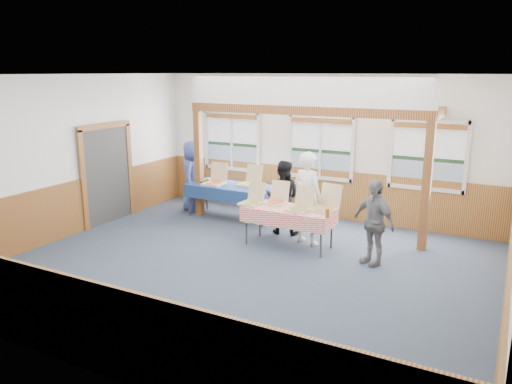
% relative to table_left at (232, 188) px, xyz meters
% --- Properties ---
extents(floor, '(8.00, 8.00, 0.00)m').
position_rel_table_left_xyz_m(floor, '(1.69, -2.42, -0.71)').
color(floor, '#2B3846').
rests_on(floor, ground).
extents(ceiling, '(8.00, 8.00, 0.00)m').
position_rel_table_left_xyz_m(ceiling, '(1.69, -2.42, 2.49)').
color(ceiling, white).
rests_on(ceiling, wall_back).
extents(wall_back, '(8.00, 0.00, 8.00)m').
position_rel_table_left_xyz_m(wall_back, '(1.69, 1.08, 0.89)').
color(wall_back, silver).
rests_on(wall_back, floor).
extents(wall_front, '(8.00, 0.00, 8.00)m').
position_rel_table_left_xyz_m(wall_front, '(1.69, -5.92, 0.89)').
color(wall_front, silver).
rests_on(wall_front, floor).
extents(wall_left, '(0.00, 8.00, 8.00)m').
position_rel_table_left_xyz_m(wall_left, '(-2.31, -2.42, 0.89)').
color(wall_left, silver).
rests_on(wall_left, floor).
extents(wainscot_back, '(7.98, 0.05, 1.10)m').
position_rel_table_left_xyz_m(wainscot_back, '(1.69, 1.05, -0.16)').
color(wainscot_back, brown).
rests_on(wainscot_back, floor).
extents(wainscot_front, '(7.98, 0.05, 1.10)m').
position_rel_table_left_xyz_m(wainscot_front, '(1.69, -5.90, -0.16)').
color(wainscot_front, brown).
rests_on(wainscot_front, floor).
extents(wainscot_left, '(0.05, 6.98, 1.10)m').
position_rel_table_left_xyz_m(wainscot_left, '(-2.29, -2.42, -0.16)').
color(wainscot_left, brown).
rests_on(wainscot_left, floor).
extents(wainscot_right, '(0.05, 6.98, 1.10)m').
position_rel_table_left_xyz_m(wainscot_right, '(5.66, -2.42, -0.16)').
color(wainscot_right, brown).
rests_on(wainscot_right, floor).
extents(cased_opening, '(0.06, 1.30, 2.10)m').
position_rel_table_left_xyz_m(cased_opening, '(-2.27, -1.52, 0.34)').
color(cased_opening, '#323232').
rests_on(cased_opening, wall_left).
extents(window_left, '(1.56, 0.10, 1.46)m').
position_rel_table_left_xyz_m(window_left, '(-0.61, 1.04, 0.97)').
color(window_left, silver).
rests_on(window_left, wall_back).
extents(window_mid, '(1.56, 0.10, 1.46)m').
position_rel_table_left_xyz_m(window_mid, '(1.69, 1.04, 0.97)').
color(window_mid, silver).
rests_on(window_mid, wall_back).
extents(window_right, '(1.56, 0.10, 1.46)m').
position_rel_table_left_xyz_m(window_right, '(3.99, 1.04, 0.97)').
color(window_right, silver).
rests_on(window_right, wall_back).
extents(post_left, '(0.15, 0.15, 2.40)m').
position_rel_table_left_xyz_m(post_left, '(-0.81, -0.12, 0.49)').
color(post_left, '#582913').
rests_on(post_left, floor).
extents(post_right, '(0.15, 0.15, 2.40)m').
position_rel_table_left_xyz_m(post_right, '(4.19, -0.12, 0.49)').
color(post_right, '#582913').
rests_on(post_right, floor).
extents(cross_beam, '(5.15, 0.18, 0.18)m').
position_rel_table_left_xyz_m(cross_beam, '(1.69, -0.12, 1.78)').
color(cross_beam, '#582913').
rests_on(cross_beam, post_left).
extents(table_left, '(2.22, 1.59, 0.76)m').
position_rel_table_left_xyz_m(table_left, '(0.00, 0.00, 0.00)').
color(table_left, '#323232').
rests_on(table_left, floor).
extents(table_right, '(1.76, 0.92, 0.76)m').
position_rel_table_left_xyz_m(table_right, '(1.91, -1.15, -0.01)').
color(table_right, '#323232').
rests_on(table_right, floor).
extents(pizza_box_a, '(0.45, 0.54, 0.47)m').
position_rel_table_left_xyz_m(pizza_box_a, '(-0.40, -0.11, 0.12)').
color(pizza_box_a, tan).
rests_on(pizza_box_a, table_left).
extents(pizza_box_b, '(0.44, 0.52, 0.45)m').
position_rel_table_left_xyz_m(pizza_box_b, '(0.35, 0.16, 0.12)').
color(pizza_box_b, tan).
rests_on(pizza_box_b, table_left).
extents(pizza_box_c, '(0.41, 0.49, 0.41)m').
position_rel_table_left_xyz_m(pizza_box_c, '(1.17, -1.25, 0.12)').
color(pizza_box_c, tan).
rests_on(pizza_box_c, table_right).
extents(pizza_box_d, '(0.40, 0.48, 0.41)m').
position_rel_table_left_xyz_m(pizza_box_d, '(1.56, -0.96, 0.12)').
color(pizza_box_d, tan).
rests_on(pizza_box_d, table_right).
extents(pizza_box_e, '(0.44, 0.51, 0.43)m').
position_rel_table_left_xyz_m(pizza_box_e, '(2.17, -1.23, 0.12)').
color(pizza_box_e, tan).
rests_on(pizza_box_e, table_right).
extents(pizza_box_f, '(0.52, 0.59, 0.46)m').
position_rel_table_left_xyz_m(pizza_box_f, '(2.57, -1.01, 0.12)').
color(pizza_box_f, tan).
rests_on(pizza_box_f, table_right).
extents(veggie_tray, '(0.38, 0.38, 0.09)m').
position_rel_table_left_xyz_m(veggie_tray, '(-0.75, -0.00, 0.08)').
color(veggie_tray, black).
rests_on(veggie_tray, table_left).
extents(drink_glass, '(0.07, 0.07, 0.15)m').
position_rel_table_left_xyz_m(drink_glass, '(2.76, -1.40, 0.13)').
color(drink_glass, '#8D5317').
rests_on(drink_glass, table_right).
extents(woman_white, '(0.76, 0.61, 1.80)m').
position_rel_table_left_xyz_m(woman_white, '(2.15, -0.82, 0.20)').
color(woman_white, white).
rests_on(woman_white, floor).
extents(woman_black, '(0.81, 0.67, 1.52)m').
position_rel_table_left_xyz_m(woman_black, '(1.46, -0.46, 0.05)').
color(woman_black, black).
rests_on(woman_black, floor).
extents(man_blue, '(0.75, 0.94, 1.67)m').
position_rel_table_left_xyz_m(man_blue, '(-1.17, 0.14, 0.13)').
color(man_blue, '#3E519C').
rests_on(man_blue, floor).
extents(person_grey, '(0.94, 0.75, 1.50)m').
position_rel_table_left_xyz_m(person_grey, '(3.55, -1.27, 0.04)').
color(person_grey, slate).
rests_on(person_grey, floor).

